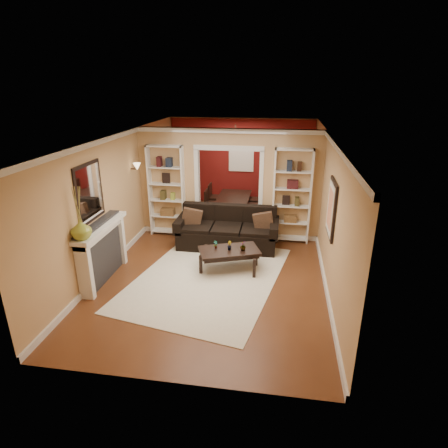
% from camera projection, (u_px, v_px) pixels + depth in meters
% --- Properties ---
extents(floor, '(8.00, 8.00, 0.00)m').
position_uv_depth(floor, '(221.00, 254.00, 8.64)').
color(floor, brown).
rests_on(floor, ground).
extents(ceiling, '(8.00, 8.00, 0.00)m').
position_uv_depth(ceiling, '(221.00, 135.00, 7.68)').
color(ceiling, white).
rests_on(ceiling, ground).
extents(wall_back, '(8.00, 0.00, 8.00)m').
position_uv_depth(wall_back, '(241.00, 162.00, 11.85)').
color(wall_back, tan).
rests_on(wall_back, ground).
extents(wall_front, '(8.00, 0.00, 8.00)m').
position_uv_depth(wall_front, '(167.00, 294.00, 4.46)').
color(wall_front, tan).
rests_on(wall_front, ground).
extents(wall_left, '(0.00, 8.00, 8.00)m').
position_uv_depth(wall_left, '(123.00, 194.00, 8.48)').
color(wall_left, tan).
rests_on(wall_left, ground).
extents(wall_right, '(0.00, 8.00, 8.00)m').
position_uv_depth(wall_right, '(327.00, 203.00, 7.83)').
color(wall_right, tan).
rests_on(wall_right, ground).
extents(partition_wall, '(4.50, 0.15, 2.70)m').
position_uv_depth(partition_wall, '(229.00, 184.00, 9.26)').
color(partition_wall, tan).
rests_on(partition_wall, floor).
extents(red_back_panel, '(4.44, 0.04, 2.64)m').
position_uv_depth(red_back_panel, '(241.00, 163.00, 11.83)').
color(red_back_panel, maroon).
rests_on(red_back_panel, floor).
extents(dining_window, '(0.78, 0.03, 0.98)m').
position_uv_depth(dining_window, '(241.00, 156.00, 11.71)').
color(dining_window, '#8CA5CC').
rests_on(dining_window, wall_back).
extents(area_rug, '(3.34, 4.18, 0.01)m').
position_uv_depth(area_rug, '(208.00, 277.00, 7.60)').
color(area_rug, white).
rests_on(area_rug, floor).
extents(sofa, '(2.41, 1.04, 0.94)m').
position_uv_depth(sofa, '(227.00, 228.00, 8.87)').
color(sofa, black).
rests_on(sofa, floor).
extents(pillow_left, '(0.47, 0.21, 0.46)m').
position_uv_depth(pillow_left, '(192.00, 218.00, 8.90)').
color(pillow_left, brown).
rests_on(pillow_left, sofa).
extents(pillow_right, '(0.45, 0.14, 0.45)m').
position_uv_depth(pillow_right, '(264.00, 222.00, 8.66)').
color(pillow_right, brown).
rests_on(pillow_right, sofa).
extents(coffee_table, '(1.38, 1.05, 0.46)m').
position_uv_depth(coffee_table, '(229.00, 260.00, 7.84)').
color(coffee_table, black).
rests_on(coffee_table, floor).
extents(plant_left, '(0.10, 0.11, 0.18)m').
position_uv_depth(plant_left, '(216.00, 245.00, 7.77)').
color(plant_left, '#336626').
rests_on(plant_left, coffee_table).
extents(plant_center, '(0.11, 0.13, 0.19)m').
position_uv_depth(plant_center, '(229.00, 245.00, 7.73)').
color(plant_center, '#336626').
rests_on(plant_center, coffee_table).
extents(plant_right, '(0.12, 0.12, 0.20)m').
position_uv_depth(plant_right, '(243.00, 246.00, 7.68)').
color(plant_right, '#336626').
rests_on(plant_right, coffee_table).
extents(bookshelf_left, '(0.90, 0.30, 2.30)m').
position_uv_depth(bookshelf_left, '(167.00, 191.00, 9.40)').
color(bookshelf_left, white).
rests_on(bookshelf_left, floor).
extents(bookshelf_right, '(0.90, 0.30, 2.30)m').
position_uv_depth(bookshelf_right, '(292.00, 197.00, 8.95)').
color(bookshelf_right, white).
rests_on(bookshelf_right, floor).
extents(fireplace, '(0.32, 1.70, 1.16)m').
position_uv_depth(fireplace, '(104.00, 253.00, 7.35)').
color(fireplace, white).
rests_on(fireplace, floor).
extents(vase, '(0.35, 0.35, 0.37)m').
position_uv_depth(vase, '(81.00, 229.00, 6.45)').
color(vase, '#92A435').
rests_on(vase, fireplace).
extents(mirror, '(0.03, 0.95, 1.10)m').
position_uv_depth(mirror, '(89.00, 193.00, 6.93)').
color(mirror, silver).
rests_on(mirror, wall_left).
extents(wall_sconce, '(0.18, 0.18, 0.22)m').
position_uv_depth(wall_sconce, '(135.00, 168.00, 8.80)').
color(wall_sconce, '#FFE0A5').
rests_on(wall_sconce, wall_left).
extents(framed_art, '(0.04, 0.85, 1.05)m').
position_uv_depth(framed_art, '(331.00, 209.00, 6.84)').
color(framed_art, black).
rests_on(framed_art, wall_right).
extents(dining_table, '(1.66, 0.92, 0.58)m').
position_uv_depth(dining_table, '(235.00, 206.00, 11.00)').
color(dining_table, black).
rests_on(dining_table, floor).
extents(dining_chair_nw, '(0.54, 0.54, 0.87)m').
position_uv_depth(dining_chair_nw, '(214.00, 204.00, 10.75)').
color(dining_chair_nw, black).
rests_on(dining_chair_nw, floor).
extents(dining_chair_ne, '(0.52, 0.52, 0.88)m').
position_uv_depth(dining_chair_ne, '(253.00, 206.00, 10.59)').
color(dining_chair_ne, black).
rests_on(dining_chair_ne, floor).
extents(dining_chair_sw, '(0.50, 0.50, 0.89)m').
position_uv_depth(dining_chair_sw, '(218.00, 198.00, 11.30)').
color(dining_chair_sw, black).
rests_on(dining_chair_sw, floor).
extents(dining_chair_se, '(0.48, 0.48, 0.86)m').
position_uv_depth(dining_chair_se, '(254.00, 200.00, 11.14)').
color(dining_chair_se, black).
rests_on(dining_chair_se, floor).
extents(chandelier, '(0.50, 0.50, 0.30)m').
position_uv_depth(chandelier, '(237.00, 147.00, 10.41)').
color(chandelier, '#3B251A').
rests_on(chandelier, ceiling).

